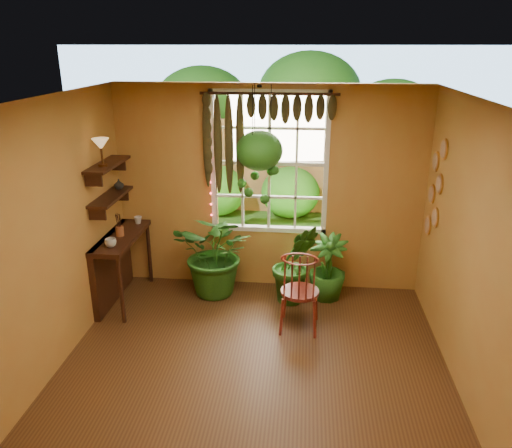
% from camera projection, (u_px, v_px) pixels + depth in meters
% --- Properties ---
extents(floor, '(4.50, 4.50, 0.00)m').
position_uv_depth(floor, '(250.00, 387.00, 4.86)').
color(floor, '#553318').
rests_on(floor, ground).
extents(ceiling, '(4.50, 4.50, 0.00)m').
position_uv_depth(ceiling, '(249.00, 105.00, 3.93)').
color(ceiling, silver).
rests_on(ceiling, wall_back).
extents(wall_back, '(4.00, 0.00, 4.00)m').
position_uv_depth(wall_back, '(269.00, 190.00, 6.50)').
color(wall_back, '#BA8B3F').
rests_on(wall_back, floor).
extents(wall_left, '(0.00, 4.50, 4.50)m').
position_uv_depth(wall_left, '(34.00, 252.00, 4.59)').
color(wall_left, '#BA8B3F').
rests_on(wall_left, floor).
extents(wall_right, '(0.00, 4.50, 4.50)m').
position_uv_depth(wall_right, '(485.00, 271.00, 4.21)').
color(wall_right, '#BA8B3F').
rests_on(wall_right, floor).
extents(window, '(1.52, 0.10, 1.86)m').
position_uv_depth(window, '(269.00, 163.00, 6.41)').
color(window, white).
rests_on(window, wall_back).
extents(valance_vine, '(1.70, 0.12, 1.10)m').
position_uv_depth(valance_vine, '(262.00, 119.00, 6.11)').
color(valance_vine, black).
rests_on(valance_vine, window).
extents(string_lights, '(0.03, 0.03, 1.54)m').
position_uv_depth(string_lights, '(210.00, 160.00, 6.38)').
color(string_lights, '#FF2633').
rests_on(string_lights, window).
extents(wall_plates, '(0.04, 0.32, 1.10)m').
position_uv_depth(wall_plates, '(435.00, 189.00, 5.82)').
color(wall_plates, beige).
rests_on(wall_plates, wall_right).
extents(counter_ledge, '(0.40, 1.20, 0.90)m').
position_uv_depth(counter_ledge, '(115.00, 260.00, 6.35)').
color(counter_ledge, black).
rests_on(counter_ledge, floor).
extents(shelf_lower, '(0.25, 0.90, 0.04)m').
position_uv_depth(shelf_lower, '(111.00, 197.00, 6.05)').
color(shelf_lower, black).
rests_on(shelf_lower, wall_left).
extents(shelf_upper, '(0.25, 0.90, 0.04)m').
position_uv_depth(shelf_upper, '(108.00, 164.00, 5.91)').
color(shelf_upper, black).
rests_on(shelf_upper, wall_left).
extents(backyard, '(14.00, 10.00, 12.00)m').
position_uv_depth(backyard, '(296.00, 134.00, 10.82)').
color(backyard, '#235317').
rests_on(backyard, ground).
extents(windsor_chair, '(0.47, 0.50, 1.19)m').
position_uv_depth(windsor_chair, '(299.00, 303.00, 5.74)').
color(windsor_chair, maroon).
rests_on(windsor_chair, floor).
extents(potted_plant_left, '(1.25, 1.15, 1.17)m').
position_uv_depth(potted_plant_left, '(218.00, 253.00, 6.49)').
color(potted_plant_left, '#144512').
rests_on(potted_plant_left, floor).
extents(potted_plant_mid, '(0.68, 0.60, 1.06)m').
position_uv_depth(potted_plant_mid, '(295.00, 264.00, 6.31)').
color(potted_plant_mid, '#144512').
rests_on(potted_plant_mid, floor).
extents(potted_plant_right, '(0.63, 0.63, 0.87)m').
position_uv_depth(potted_plant_right, '(328.00, 267.00, 6.42)').
color(potted_plant_right, '#144512').
rests_on(potted_plant_right, floor).
extents(hanging_basket, '(0.58, 0.58, 1.43)m').
position_uv_depth(hanging_basket, '(259.00, 155.00, 6.13)').
color(hanging_basket, black).
rests_on(hanging_basket, ceiling).
extents(cup_a, '(0.13, 0.13, 0.10)m').
position_uv_depth(cup_a, '(111.00, 243.00, 5.84)').
color(cup_a, silver).
rests_on(cup_a, counter_ledge).
extents(cup_b, '(0.11, 0.11, 0.10)m').
position_uv_depth(cup_b, '(138.00, 220.00, 6.60)').
color(cup_b, beige).
rests_on(cup_b, counter_ledge).
extents(brush_jar, '(0.10, 0.10, 0.36)m').
position_uv_depth(brush_jar, '(119.00, 225.00, 6.15)').
color(brush_jar, '#964E2B').
rests_on(brush_jar, counter_ledge).
extents(shelf_vase, '(0.14, 0.14, 0.13)m').
position_uv_depth(shelf_vase, '(119.00, 184.00, 6.28)').
color(shelf_vase, '#B2AD99').
rests_on(shelf_vase, shelf_lower).
extents(tiffany_lamp, '(0.19, 0.19, 0.32)m').
position_uv_depth(tiffany_lamp, '(101.00, 146.00, 5.66)').
color(tiffany_lamp, '#563018').
rests_on(tiffany_lamp, shelf_upper).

